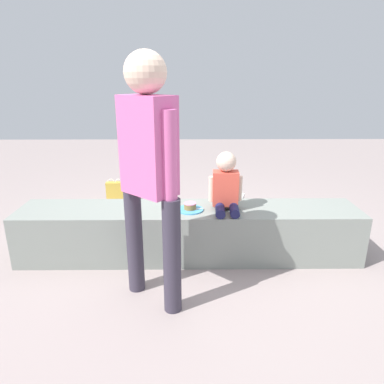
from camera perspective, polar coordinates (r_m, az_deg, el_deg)
The scene contains 11 objects.
ground_plane at distance 3.10m, azimuth -0.59°, elevation -10.29°, with size 12.00×12.00×0.00m, color gray.
concrete_ledge at distance 3.00m, azimuth -0.60°, elevation -6.62°, with size 2.87×0.49×0.44m, color gray.
child_seated at distance 2.84m, azimuth 5.52°, elevation 1.16°, with size 0.28×0.32×0.48m.
adult_standing at distance 2.17m, azimuth -7.22°, elevation 4.92°, with size 0.39×0.37×1.64m.
cake_plate at distance 2.87m, azimuth -0.41°, elevation -2.62°, with size 0.22×0.22×0.06m.
gift_bag at distance 4.38m, azimuth -12.50°, elevation -0.05°, with size 0.22×0.09×0.31m.
railing_post at distance 3.95m, azimuth -4.76°, elevation 3.05°, with size 0.36×0.36×1.18m.
water_bottle_near_gift at distance 3.96m, azimuth -9.89°, elevation -2.50°, with size 0.06×0.06×0.21m.
cake_box_white at distance 4.24m, azimuth 6.16°, elevation -1.39°, with size 0.32×0.28×0.13m, color white.
handbag_black_leather at distance 3.72m, azimuth 5.60°, elevation -3.02°, with size 0.33×0.12×0.38m.
handbag_brown_canvas at distance 3.60m, azimuth -5.55°, elevation -4.15°, with size 0.31×0.15×0.33m.
Camera 1 is at (0.00, -2.72, 1.49)m, focal length 32.39 mm.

